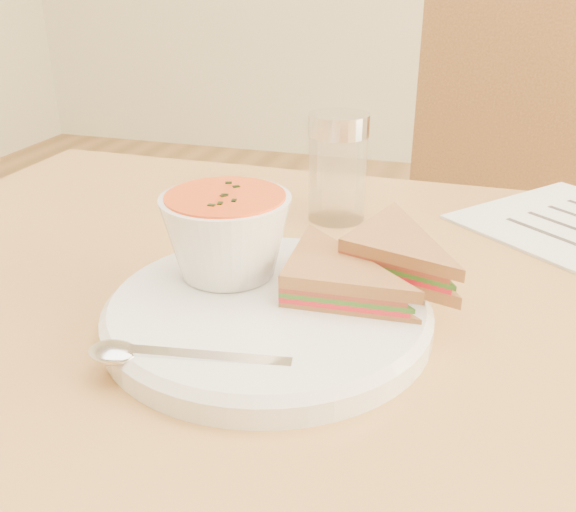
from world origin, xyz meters
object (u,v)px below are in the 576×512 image
(chair_far, at_px, (494,304))
(condiment_shaker, at_px, (338,168))
(soup_bowl, at_px, (227,239))
(plate, at_px, (268,315))

(chair_far, relative_size, condiment_shaker, 8.59)
(chair_far, bearing_deg, soup_bowl, 77.82)
(plate, relative_size, condiment_shaker, 2.19)
(plate, bearing_deg, chair_far, 71.94)
(plate, bearing_deg, condiment_shaker, 90.39)
(plate, bearing_deg, soup_bowl, 144.25)
(chair_far, distance_m, soup_bowl, 0.68)
(chair_far, distance_m, condiment_shaker, 0.52)
(soup_bowl, bearing_deg, condiment_shaker, 77.86)
(plate, distance_m, condiment_shaker, 0.24)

